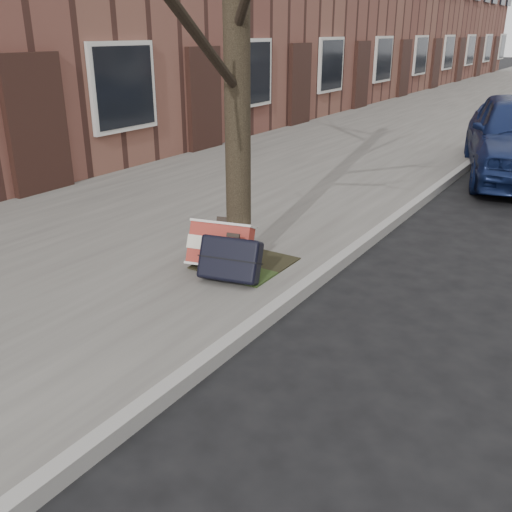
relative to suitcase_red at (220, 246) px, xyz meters
The scene contains 5 objects.
ground 2.38m from the suitcase_red, 24.32° to the right, with size 120.00×120.00×0.00m, color black.
near_sidewalk 14.12m from the suitcase_red, 96.32° to the left, with size 5.00×70.00×0.12m, color slate.
dirt_patch 0.36m from the suitcase_red, 57.76° to the left, with size 0.85×0.85×0.01m, color black.
suitcase_red is the anchor object (origin of this frame).
suitcase_navy 0.34m from the suitcase_red, 38.35° to the right, with size 0.59×0.19×0.42m, color black.
Camera 1 is at (1.04, -3.36, 2.37)m, focal length 40.00 mm.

